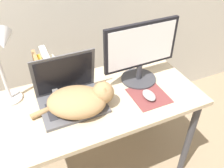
{
  "coord_description": "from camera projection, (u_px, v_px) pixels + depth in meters",
  "views": [
    {
      "loc": [
        -0.36,
        -0.68,
        1.63
      ],
      "look_at": [
        0.06,
        0.27,
        0.83
      ],
      "focal_mm": 38.0,
      "sensor_mm": 36.0,
      "label": 1
    }
  ],
  "objects": [
    {
      "name": "desk_lamp",
      "position": [
        4.0,
        54.0,
        1.16
      ],
      "size": [
        0.17,
        0.17,
        0.45
      ],
      "color": "silver",
      "rests_on": "desk"
    },
    {
      "name": "mousepad",
      "position": [
        149.0,
        95.0,
        1.38
      ],
      "size": [
        0.2,
        0.22,
        0.0
      ],
      "color": "brown",
      "rests_on": "desk"
    },
    {
      "name": "book_row",
      "position": [
        48.0,
        73.0,
        1.36
      ],
      "size": [
        0.13,
        0.16,
        0.25
      ],
      "color": "olive",
      "rests_on": "desk"
    },
    {
      "name": "external_monitor",
      "position": [
        141.0,
        52.0,
        1.39
      ],
      "size": [
        0.46,
        0.22,
        0.38
      ],
      "color": "#333338",
      "rests_on": "desk"
    },
    {
      "name": "cat",
      "position": [
        81.0,
        100.0,
        1.25
      ],
      "size": [
        0.44,
        0.34,
        0.16
      ],
      "color": "#99754C",
      "rests_on": "desk"
    },
    {
      "name": "laptop",
      "position": [
        70.0,
        95.0,
        1.3
      ],
      "size": [
        0.35,
        0.27,
        0.28
      ],
      "color": "#4C4C51",
      "rests_on": "desk"
    },
    {
      "name": "computer_mouse",
      "position": [
        149.0,
        95.0,
        1.35
      ],
      "size": [
        0.06,
        0.1,
        0.04
      ],
      "color": "#99999E",
      "rests_on": "mousepad"
    },
    {
      "name": "desk",
      "position": [
        100.0,
        109.0,
        1.43
      ],
      "size": [
        1.16,
        0.59,
        0.73
      ],
      "color": "tan",
      "rests_on": "ground_plane"
    }
  ]
}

